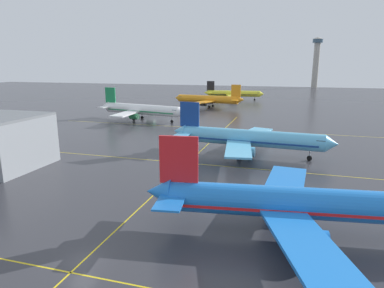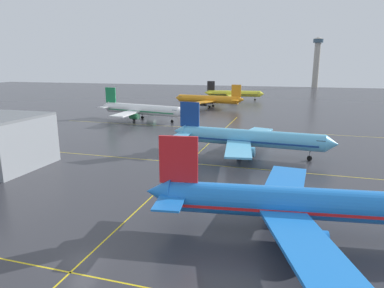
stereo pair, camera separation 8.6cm
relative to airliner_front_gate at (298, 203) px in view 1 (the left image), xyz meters
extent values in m
plane|color=#333338|center=(-21.70, -12.60, -4.05)|extent=(600.00, 600.00, 0.00)
cylinder|color=blue|center=(0.53, 0.07, 0.07)|extent=(32.43, 8.14, 3.82)
cone|color=blue|center=(-17.02, -2.32, 0.47)|extent=(3.68, 4.04, 3.63)
cube|color=red|center=(-14.42, -1.97, 4.80)|extent=(4.84, 1.01, 6.04)
cube|color=blue|center=(-14.51, -5.03, 0.47)|extent=(3.90, 5.62, 0.24)
cube|color=blue|center=(-15.33, 0.96, 0.47)|extent=(3.90, 5.62, 0.24)
cube|color=blue|center=(0.69, -8.54, -0.53)|extent=(10.03, 15.98, 0.40)
cube|color=blue|center=(-1.62, 8.41, -0.53)|extent=(6.33, 15.44, 0.40)
cylinder|color=blue|center=(1.44, -5.09, -1.84)|extent=(3.68, 2.56, 2.11)
cylinder|color=blue|center=(0.03, 5.29, -1.84)|extent=(3.68, 2.56, 2.11)
cube|color=red|center=(0.53, 0.07, -0.41)|extent=(29.88, 7.83, 0.36)
cylinder|color=#99999E|center=(-1.11, -2.79, -2.39)|extent=(0.28, 0.28, 1.66)
cylinder|color=black|center=(-1.11, -2.79, -3.50)|extent=(1.16, 0.60, 1.11)
cylinder|color=#99999E|center=(-1.81, 2.39, -2.39)|extent=(0.28, 0.28, 1.66)
cylinder|color=black|center=(-1.81, 2.39, -3.50)|extent=(1.16, 0.60, 1.11)
cylinder|color=#5BB7E5|center=(-9.80, 35.45, 0.00)|extent=(31.80, 5.77, 3.76)
cone|color=#5BB7E5|center=(7.26, 34.35, 0.00)|extent=(2.80, 3.84, 3.68)
cone|color=#5BB7E5|center=(-27.16, 36.56, 0.39)|extent=(3.38, 3.76, 3.57)
cube|color=navy|center=(-24.59, 36.40, 4.64)|extent=(4.76, 0.66, 5.93)
cube|color=#5BB7E5|center=(-25.28, 33.47, 0.39)|extent=(3.49, 5.33, 0.24)
cube|color=#5BB7E5|center=(-24.90, 39.39, 0.39)|extent=(3.49, 5.33, 0.24)
cube|color=#5BB7E5|center=(-11.32, 27.13, -0.60)|extent=(7.23, 15.41, 0.40)
cube|color=#5BB7E5|center=(-10.25, 43.89, -0.60)|extent=(8.95, 15.66, 0.40)
cylinder|color=#5BB7E5|center=(-9.93, 30.30, -1.88)|extent=(3.49, 2.29, 2.08)
cylinder|color=#5BB7E5|center=(-9.27, 40.56, -1.88)|extent=(3.49, 2.29, 2.08)
cube|color=#385166|center=(5.00, 34.50, 0.54)|extent=(2.00, 3.56, 0.69)
cube|color=navy|center=(-9.80, 35.45, -0.47)|extent=(29.28, 5.65, 0.36)
cylinder|color=#99999E|center=(3.02, 34.62, -2.42)|extent=(0.28, 0.28, 1.63)
cylinder|color=black|center=(3.02, 34.62, -3.51)|extent=(1.11, 0.51, 1.09)
cylinder|color=#99999E|center=(-11.94, 33.01, -2.42)|extent=(0.28, 0.28, 1.63)
cylinder|color=black|center=(-11.94, 33.01, -3.51)|extent=(1.11, 0.51, 1.09)
cylinder|color=#99999E|center=(-11.61, 38.14, -2.42)|extent=(0.28, 0.28, 1.63)
cylinder|color=black|center=(-11.61, 38.14, -3.51)|extent=(1.11, 0.51, 1.09)
cylinder|color=white|center=(-54.37, 73.97, -0.01)|extent=(31.67, 9.76, 3.75)
cone|color=white|center=(-37.64, 70.68, -0.01)|extent=(3.22, 4.10, 3.67)
cone|color=white|center=(-71.39, 77.32, 0.38)|extent=(3.78, 4.10, 3.56)
cube|color=#197F47|center=(-68.88, 76.83, 4.62)|extent=(4.71, 1.26, 5.91)
cube|color=white|center=(-69.93, 74.02, 0.38)|extent=(4.08, 5.64, 0.24)
cube|color=white|center=(-68.79, 79.82, 0.38)|extent=(4.08, 5.64, 0.24)
cube|color=white|center=(-56.95, 65.94, -0.61)|extent=(5.35, 14.86, 0.39)
cube|color=white|center=(-53.72, 82.38, -0.61)|extent=(10.52, 15.61, 0.39)
cylinder|color=#2D9956|center=(-55.17, 68.91, -1.89)|extent=(3.69, 2.68, 2.07)
cylinder|color=#2D9956|center=(-53.19, 78.96, -1.89)|extent=(3.69, 2.68, 2.07)
cube|color=#385166|center=(-39.86, 71.12, 0.53)|extent=(2.41, 3.72, 0.69)
cube|color=#197F47|center=(-54.37, 73.97, -0.48)|extent=(29.20, 9.31, 0.35)
cylinder|color=#99999E|center=(-41.80, 71.50, -2.43)|extent=(0.28, 0.28, 1.63)
cylinder|color=black|center=(-41.80, 71.50, -3.51)|extent=(1.15, 0.64, 1.08)
cylinder|color=#99999E|center=(-56.80, 71.84, -2.43)|extent=(0.28, 0.28, 1.63)
cylinder|color=black|center=(-56.80, 71.84, -3.51)|extent=(1.15, 0.64, 1.08)
cylinder|color=#99999E|center=(-55.81, 76.87, -2.43)|extent=(0.28, 0.28, 1.63)
cylinder|color=black|center=(-55.81, 76.87, -3.51)|extent=(1.15, 0.64, 1.08)
cylinder|color=orange|center=(-40.48, 119.02, -0.19)|extent=(30.39, 7.64, 3.58)
cone|color=orange|center=(-56.65, 121.23, -0.19)|extent=(2.91, 3.81, 3.51)
cone|color=orange|center=(-24.04, 116.77, 0.19)|extent=(3.45, 3.78, 3.40)
cube|color=orange|center=(-26.47, 117.10, 4.24)|extent=(4.53, 0.95, 5.66)
cube|color=orange|center=(-25.62, 119.84, 0.19)|extent=(3.65, 5.27, 0.23)
cube|color=orange|center=(-26.38, 114.24, 0.19)|extent=(3.65, 5.27, 0.23)
cube|color=orange|center=(-38.46, 126.84, -0.75)|extent=(5.93, 14.47, 0.38)
cube|color=orange|center=(-40.64, 110.95, -0.75)|extent=(9.40, 14.97, 0.38)
cylinder|color=#333338|center=(-40.01, 123.91, -1.98)|extent=(3.45, 2.40, 1.98)
cylinder|color=#333338|center=(-41.34, 114.19, -1.98)|extent=(3.45, 2.40, 1.98)
cube|color=#385166|center=(-54.50, 120.94, 0.33)|extent=(2.13, 3.50, 0.66)
cube|color=orange|center=(-40.48, 119.02, -0.64)|extent=(28.00, 7.35, 0.34)
cylinder|color=#99999E|center=(-52.63, 120.68, -2.50)|extent=(0.26, 0.26, 1.56)
cylinder|color=black|center=(-52.63, 120.68, -3.54)|extent=(1.09, 0.56, 1.04)
cylinder|color=#99999E|center=(-38.28, 121.20, -2.50)|extent=(0.26, 0.26, 1.56)
cylinder|color=black|center=(-38.28, 121.20, -3.54)|extent=(1.09, 0.56, 1.04)
cylinder|color=#99999E|center=(-38.95, 116.34, -2.50)|extent=(0.26, 0.26, 1.56)
cylinder|color=black|center=(-38.95, 116.34, -3.54)|extent=(1.09, 0.56, 1.04)
cylinder|color=yellow|center=(-33.64, 155.51, -0.31)|extent=(29.42, 6.93, 3.47)
cone|color=yellow|center=(-17.96, 157.40, -0.31)|extent=(2.76, 3.66, 3.40)
cone|color=yellow|center=(-49.59, 153.60, 0.05)|extent=(3.29, 3.62, 3.30)
cube|color=black|center=(-47.24, 153.88, 3.98)|extent=(4.39, 0.85, 5.48)
cube|color=yellow|center=(-47.36, 151.11, 0.05)|extent=(3.47, 5.06, 0.22)
cube|color=yellow|center=(-48.02, 156.55, 0.05)|extent=(3.47, 5.06, 0.22)
cube|color=yellow|center=(-33.62, 147.70, -0.86)|extent=(8.92, 14.49, 0.37)
cube|color=yellow|center=(-35.47, 163.11, -0.86)|extent=(5.96, 14.06, 0.37)
cylinder|color=black|center=(-32.89, 150.82, -2.05)|extent=(3.31, 2.27, 1.92)
cylinder|color=black|center=(-34.03, 160.25, -2.05)|extent=(3.31, 2.27, 1.92)
cube|color=#385166|center=(-20.05, 157.15, 0.19)|extent=(2.01, 3.36, 0.64)
cube|color=black|center=(-33.64, 155.51, -0.75)|extent=(27.10, 6.68, 0.33)
cylinder|color=#99999E|center=(-21.86, 156.93, -2.55)|extent=(0.26, 0.26, 1.51)
cylinder|color=black|center=(-21.86, 156.93, -3.55)|extent=(1.05, 0.53, 1.00)
cylinder|color=#99999E|center=(-35.17, 152.94, -2.55)|extent=(0.26, 0.26, 1.51)
cylinder|color=black|center=(-35.17, 152.94, -3.55)|extent=(1.05, 0.53, 1.00)
cylinder|color=#99999E|center=(-35.74, 157.65, -2.55)|extent=(0.26, 0.26, 1.51)
cylinder|color=black|center=(-35.74, 157.65, -3.55)|extent=(1.05, 0.53, 1.00)
cube|color=yellow|center=(-21.70, -14.60, -4.05)|extent=(117.68, 0.20, 0.01)
cube|color=yellow|center=(-21.70, 25.36, -4.05)|extent=(117.68, 0.20, 0.01)
cube|color=yellow|center=(-21.70, 65.31, -4.05)|extent=(117.68, 0.20, 0.01)
cube|color=yellow|center=(-21.70, 25.36, -4.05)|extent=(0.20, 131.85, 0.01)
cylinder|color=#ADA89E|center=(17.19, 281.09, 15.08)|extent=(5.20, 5.20, 38.27)
cylinder|color=#385166|center=(17.19, 281.09, 35.81)|extent=(8.40, 8.40, 3.20)
cone|color=#ADA89E|center=(17.19, 281.09, 38.31)|extent=(8.82, 8.82, 1.80)
camera|label=1|loc=(-1.59, -39.76, 16.32)|focal=31.47mm
camera|label=2|loc=(-1.50, -39.73, 16.32)|focal=31.47mm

